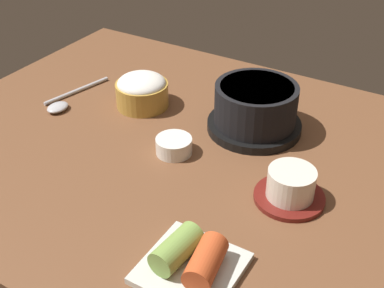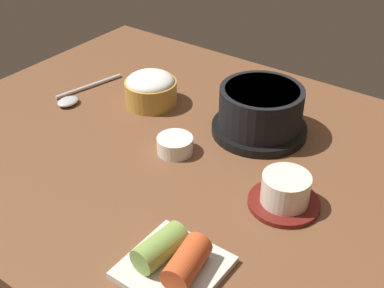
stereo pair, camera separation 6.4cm
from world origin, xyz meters
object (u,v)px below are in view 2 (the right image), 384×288
spoon (75,96)px  rice_bowl (151,88)px  tea_cup_with_saucer (285,192)px  kimchi_plate (174,260)px  banchan_cup_center (175,144)px  stone_pot (260,111)px

spoon → rice_bowl: bearing=29.3°
tea_cup_with_saucer → kimchi_plate: bearing=-105.5°
rice_bowl → tea_cup_with_saucer: rice_bowl is taller
rice_bowl → tea_cup_with_saucer: 38.44cm
rice_bowl → banchan_cup_center: 18.12cm
rice_bowl → tea_cup_with_saucer: size_ratio=0.96×
stone_pot → banchan_cup_center: bearing=-121.6°
tea_cup_with_saucer → spoon: 50.57cm
rice_bowl → kimchi_plate: rice_bowl is taller
tea_cup_with_saucer → kimchi_plate: (-5.59, -20.15, -0.57)cm
banchan_cup_center → spoon: bearing=173.9°
rice_bowl → stone_pot: bearing=8.2°
stone_pot → spoon: stone_pot is taller
rice_bowl → spoon: size_ratio=0.59×
kimchi_plate → spoon: bearing=151.2°
banchan_cup_center → spoon: 28.51cm
stone_pot → tea_cup_with_saucer: 20.62cm
banchan_cup_center → kimchi_plate: bearing=-52.8°
tea_cup_with_saucer → banchan_cup_center: 22.07cm
banchan_cup_center → kimchi_plate: size_ratio=0.52×
tea_cup_with_saucer → kimchi_plate: tea_cup_with_saucer is taller
rice_bowl → kimchi_plate: 44.78cm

